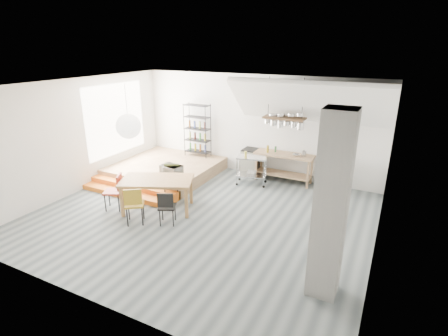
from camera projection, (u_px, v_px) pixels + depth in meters
The scene contains 26 objects.
floor at pixel (202, 216), 8.76m from camera, with size 8.00×8.00×0.00m, color #4E565A.
wall_back at pixel (256, 126), 11.17m from camera, with size 8.00×0.04×3.20m, color silver.
wall_left at pixel (79, 136), 9.92m from camera, with size 0.04×7.00×3.20m, color silver.
wall_right at pixel (384, 184), 6.52m from camera, with size 0.04×7.00×3.20m, color silver.
ceiling at pixel (198, 86), 7.69m from camera, with size 8.00×7.00×0.02m, color white.
slope_ceiling at pixel (309, 102), 9.58m from camera, with size 4.40×1.80×0.15m, color white.
window_pane at pixel (116, 119), 11.11m from camera, with size 0.02×2.50×2.20m, color white.
platform at pixel (166, 169), 11.44m from camera, with size 3.00×3.00×0.40m, color #8A6445.
step_lower at pixel (126, 194), 9.84m from camera, with size 3.00×0.35×0.13m, color orange.
step_upper at pixel (134, 188), 10.11m from camera, with size 3.00×0.35×0.27m, color orange.
concrete_column at pixel (331, 208), 5.56m from camera, with size 0.50×0.50×3.20m, color gray.
kitchen_counter at pixel (284, 163), 10.73m from camera, with size 1.80×0.60×0.91m.
stove at pixel (330, 174), 10.19m from camera, with size 0.60×0.60×1.18m.
pot_rack at pixel (285, 121), 10.08m from camera, with size 1.20×0.50×1.43m.
wire_shelving at pixel (197, 129), 11.86m from camera, with size 0.88×0.38×1.80m.
microwave_shelf at pixel (172, 177), 9.80m from camera, with size 0.60×0.40×0.16m.
paper_lantern at pixel (128, 126), 8.38m from camera, with size 0.60×0.60×0.60m, color white.
dining_table at pixel (157, 183), 8.84m from camera, with size 2.03×1.64×0.84m.
chair_mustard at pixel (134, 203), 8.17m from camera, with size 0.60×0.60×0.94m.
chair_black at pixel (167, 205), 8.16m from camera, with size 0.52×0.52×0.85m.
chair_olive at pixel (172, 178), 9.64m from camera, with size 0.59×0.59×0.94m.
chair_red at pixel (116, 189), 8.95m from camera, with size 0.58×0.58×0.94m.
rolling_cart at pixel (252, 167), 10.56m from camera, with size 0.97×0.68×0.88m.
mini_fridge at pixel (251, 162), 11.30m from camera, with size 0.53×0.53×0.90m, color black.
microwave at pixel (171, 171), 9.74m from camera, with size 0.58×0.39×0.32m, color beige.
bowl at pixel (296, 155), 10.42m from camera, with size 0.22×0.22×0.05m, color silver.
Camera 1 is at (4.05, -6.75, 4.06)m, focal length 28.00 mm.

